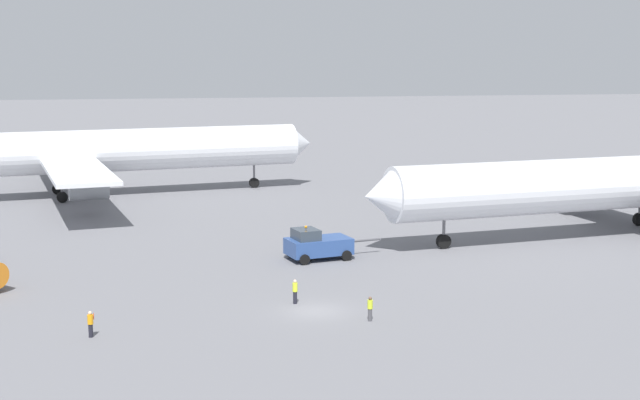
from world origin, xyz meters
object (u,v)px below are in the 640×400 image
object	(u,v)px
ground_crew_wing_walker_right	(295,291)
ground_crew_ramp_agent_by_cones	(370,308)
airliner_being_pushed	(639,182)
airliner_at_gate_left	(84,152)
pushback_tug	(317,245)
ground_crew_marshaller_foreground	(90,324)

from	to	relation	value
ground_crew_wing_walker_right	ground_crew_ramp_agent_by_cones	xyz separation A→B (m)	(4.19, -5.05, -0.05)
airliner_being_pushed	ground_crew_wing_walker_right	bearing A→B (deg)	-153.82
airliner_at_gate_left	ground_crew_ramp_agent_by_cones	bearing A→B (deg)	-69.23
pushback_tug	ground_crew_ramp_agent_by_cones	bearing A→B (deg)	-89.84
ground_crew_ramp_agent_by_cones	ground_crew_wing_walker_right	bearing A→B (deg)	129.67
ground_crew_marshaller_foreground	ground_crew_wing_walker_right	bearing A→B (deg)	20.12
ground_crew_wing_walker_right	pushback_tug	bearing A→B (deg)	72.75
airliner_at_gate_left	airliner_being_pushed	distance (m)	64.22
airliner_being_pushed	ground_crew_ramp_agent_by_cones	bearing A→B (deg)	-144.71
airliner_being_pushed	ground_crew_ramp_agent_by_cones	size ratio (longest dim) A/B	34.14
ground_crew_wing_walker_right	ground_crew_ramp_agent_by_cones	world-z (taller)	ground_crew_wing_walker_right
airliner_at_gate_left	ground_crew_wing_walker_right	size ratio (longest dim) A/B	33.19
ground_crew_wing_walker_right	ground_crew_ramp_agent_by_cones	distance (m)	6.56
ground_crew_marshaller_foreground	pushback_tug	bearing A→B (deg)	45.71
airliner_at_gate_left	pushback_tug	size ratio (longest dim) A/B	6.65
airliner_at_gate_left	airliner_being_pushed	world-z (taller)	airliner_at_gate_left
airliner_at_gate_left	airliner_being_pushed	xyz separation A→B (m)	(54.56, -33.88, -0.45)
airliner_at_gate_left	ground_crew_ramp_agent_by_cones	distance (m)	61.31
airliner_being_pushed	ground_crew_marshaller_foreground	xyz separation A→B (m)	(-50.84, -23.27, -4.20)
airliner_at_gate_left	airliner_being_pushed	bearing A→B (deg)	-31.84
ground_crew_wing_walker_right	ground_crew_marshaller_foreground	world-z (taller)	ground_crew_wing_walker_right
ground_crew_marshaller_foreground	ground_crew_ramp_agent_by_cones	bearing A→B (deg)	-0.02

